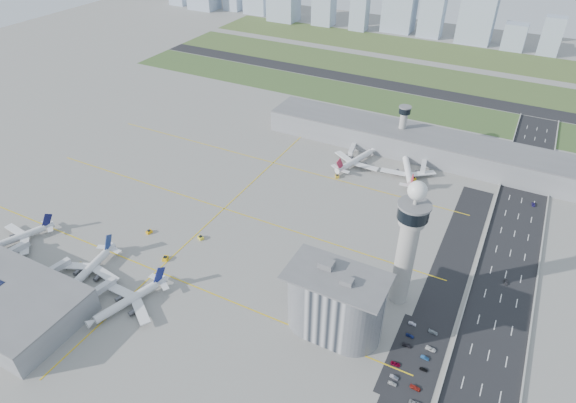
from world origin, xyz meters
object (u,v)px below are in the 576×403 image
at_px(jet_bridge_near_1, 44,278).
at_px(tug_3, 201,237).
at_px(car_lot_1, 394,377).
at_px(car_lot_10, 431,349).
at_px(airplane_near_a, 15,235).
at_px(tug_2, 165,258).
at_px(tug_4, 337,176).
at_px(car_lot_5, 412,324).
at_px(car_lot_2, 396,364).
at_px(control_tower, 408,240).
at_px(car_lot_0, 392,383).
at_px(car_lot_6, 415,403).
at_px(car_lot_9, 425,358).
at_px(tug_0, 80,265).
at_px(jet_bridge_far_1, 424,163).
at_px(car_lot_3, 407,345).
at_px(car_lot_4, 410,336).
at_px(airplane_near_b, 86,267).
at_px(car_lot_11, 433,332).
at_px(airplane_far_b, 408,167).
at_px(tug_1, 149,232).
at_px(tug_5, 413,178).
at_px(airplane_near_c, 126,298).
at_px(car_lot_8, 424,369).
at_px(car_lot_7, 415,388).
at_px(car_hw_4, 522,156).
at_px(car_hw_2, 534,204).
at_px(airplane_far_a, 357,157).
at_px(car_hw_1, 506,282).
at_px(secondary_tower, 403,124).
at_px(jet_bridge_near_0, 3,258).

bearing_deg(jet_bridge_near_1, tug_3, -27.46).
xyz_separation_m(car_lot_1, car_lot_10, (9.53, 20.16, 0.03)).
distance_m(airplane_near_a, tug_2, 83.15).
height_order(tug_4, car_lot_5, tug_4).
relative_size(jet_bridge_near_1, tug_2, 3.99).
xyz_separation_m(tug_4, car_lot_2, (76.37, -121.11, -0.44)).
relative_size(control_tower, car_lot_0, 18.44).
bearing_deg(car_lot_6, car_lot_5, 11.65).
bearing_deg(car_lot_6, car_lot_9, -0.44).
bearing_deg(tug_0, car_lot_0, -58.79).
relative_size(jet_bridge_far_1, tug_3, 4.22).
bearing_deg(car_lot_3, airplane_near_a, 93.58).
relative_size(car_lot_0, car_lot_4, 0.98).
relative_size(airplane_near_b, car_lot_11, 9.97).
xyz_separation_m(airplane_far_b, tug_1, (-109.16, -124.93, -4.98)).
height_order(control_tower, tug_5, control_tower).
xyz_separation_m(airplane_near_b, tug_1, (3.71, 40.19, -4.83)).
height_order(airplane_near_c, car_lot_8, airplane_near_c).
height_order(airplane_near_c, tug_2, airplane_near_c).
bearing_deg(airplane_near_b, car_lot_3, 93.74).
bearing_deg(car_lot_3, jet_bridge_near_1, 100.00).
relative_size(car_lot_7, car_lot_11, 1.02).
height_order(airplane_near_a, car_lot_0, airplane_near_a).
bearing_deg(car_lot_3, car_hw_4, -12.23).
bearing_deg(car_hw_2, airplane_near_b, -144.34).
bearing_deg(tug_0, car_lot_5, -47.20).
distance_m(tug_0, car_lot_7, 168.96).
height_order(jet_bridge_near_1, car_hw_4, jet_bridge_near_1).
height_order(control_tower, car_lot_7, control_tower).
relative_size(airplane_near_a, car_hw_4, 10.33).
distance_m(car_lot_2, car_lot_11, 25.12).
relative_size(airplane_far_a, tug_0, 12.05).
relative_size(car_lot_4, car_hw_1, 0.99).
relative_size(jet_bridge_far_1, car_lot_2, 3.55).
bearing_deg(airplane_near_c, car_lot_6, 112.98).
bearing_deg(airplane_near_c, car_lot_7, 115.93).
bearing_deg(tug_1, car_lot_3, -168.91).
height_order(airplane_far_a, car_lot_10, airplane_far_a).
relative_size(secondary_tower, car_lot_4, 8.90).
xyz_separation_m(jet_bridge_near_1, tug_1, (19.22, 52.85, -1.93)).
relative_size(jet_bridge_far_1, car_lot_10, 3.22).
distance_m(jet_bridge_near_1, car_hw_1, 223.74).
relative_size(secondary_tower, tug_0, 9.29).
relative_size(tug_5, car_lot_4, 0.91).
bearing_deg(jet_bridge_near_0, jet_bridge_far_1, -30.53).
height_order(car_lot_1, car_lot_5, car_lot_1).
xyz_separation_m(jet_bridge_near_1, car_lot_4, (166.38, 49.47, -2.24)).
bearing_deg(car_lot_8, car_hw_2, -11.19).
relative_size(airplane_near_a, car_lot_1, 11.02).
relative_size(tug_0, tug_3, 1.04).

